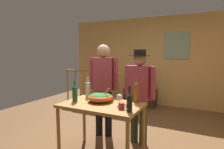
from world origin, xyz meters
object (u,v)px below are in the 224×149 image
wine_bottle_amber (136,92)px  framed_picture (177,46)px  wine_glass (119,98)px  person_standing_left (104,83)px  wine_bottle_clear (88,88)px  wine_bottle_dark (129,102)px  tv_console (140,97)px  stair_railing (113,86)px  mug_red (122,106)px  wine_bottle_green (75,93)px  salad_bowl (100,97)px  person_standing_right (139,89)px  flat_screen_tv (140,80)px  serving_table (102,110)px

wine_bottle_amber → framed_picture: bearing=87.2°
wine_glass → person_standing_left: bearing=133.4°
wine_bottle_clear → wine_bottle_amber: size_ratio=0.88×
person_standing_left → wine_bottle_dark: bearing=119.4°
tv_console → framed_picture: bearing=17.2°
stair_railing → mug_red: size_ratio=21.38×
stair_railing → wine_bottle_clear: wine_bottle_clear is taller
wine_bottle_green → wine_bottle_dark: bearing=-7.1°
salad_bowl → person_standing_left: size_ratio=0.23×
wine_bottle_clear → person_standing_right: size_ratio=0.21×
framed_picture → tv_console: (-0.94, -0.29, -1.50)m
wine_bottle_clear → mug_red: size_ratio=2.81×
framed_picture → wine_bottle_amber: size_ratio=1.95×
framed_picture → mug_red: bearing=-93.6°
stair_railing → wine_glass: (1.21, -2.24, 0.30)m
wine_bottle_green → wine_bottle_amber: 0.92m
person_standing_right → tv_console: bearing=-57.3°
flat_screen_tv → wine_bottle_clear: wine_bottle_clear is taller
flat_screen_tv → wine_bottle_dark: 3.20m
framed_picture → flat_screen_tv: 1.39m
flat_screen_tv → wine_bottle_green: size_ratio=2.15×
flat_screen_tv → wine_bottle_green: (-0.06, -2.96, 0.18)m
wine_bottle_clear → person_standing_left: person_standing_left is taller
flat_screen_tv → serving_table: (0.37, -2.90, -0.05)m
framed_picture → stair_railing: framed_picture is taller
tv_console → wine_bottle_clear: bearing=-91.0°
tv_console → wine_bottle_green: (-0.06, -2.99, 0.70)m
tv_console → wine_bottle_dark: size_ratio=2.75×
stair_railing → salad_bowl: (0.87, -2.18, 0.26)m
wine_bottle_green → person_standing_right: size_ratio=0.20×
salad_bowl → wine_bottle_amber: 0.54m
tv_console → wine_bottle_dark: (0.87, -3.11, 0.70)m
wine_glass → wine_bottle_green: 0.70m
tv_console → stair_railing: bearing=-130.7°
flat_screen_tv → wine_glass: bearing=-77.4°
flat_screen_tv → person_standing_right: (0.71, -2.23, 0.18)m
stair_railing → wine_glass: bearing=-61.7°
person_standing_left → wine_bottle_clear: bearing=64.5°
serving_table → wine_bottle_green: bearing=-171.9°
tv_console → wine_bottle_clear: 2.75m
wine_bottle_clear → wine_bottle_amber: bearing=1.2°
flat_screen_tv → wine_bottle_dark: bearing=-74.3°
tv_console → wine_bottle_amber: size_ratio=2.36×
wine_glass → wine_bottle_amber: size_ratio=0.43×
person_standing_right → salad_bowl: bearing=69.6°
flat_screen_tv → serving_table: flat_screen_tv is taller
wine_bottle_dark → person_standing_left: bearing=134.6°
wine_bottle_amber → wine_bottle_clear: bearing=-178.8°
flat_screen_tv → mug_red: size_ratio=5.65×
wine_bottle_clear → wine_bottle_dark: 1.02m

